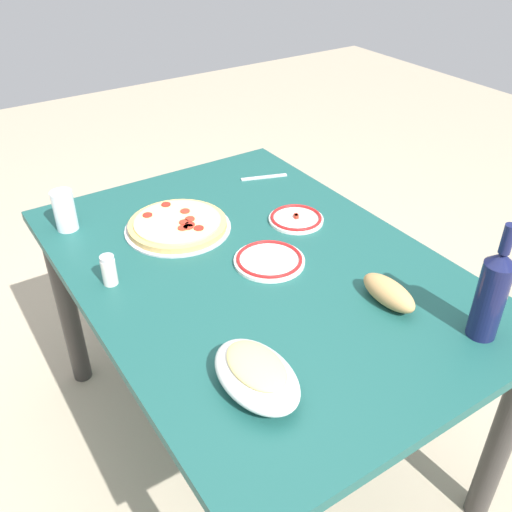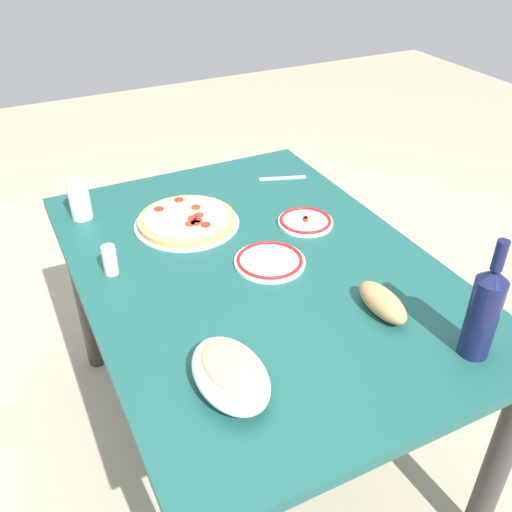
# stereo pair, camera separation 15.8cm
# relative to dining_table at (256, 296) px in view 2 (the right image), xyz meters

# --- Properties ---
(ground_plane) EXTENTS (8.00, 8.00, 0.00)m
(ground_plane) POSITION_rel_dining_table_xyz_m (0.00, 0.00, -0.62)
(ground_plane) COLOR tan
(ground_plane) RESTS_ON ground
(dining_table) EXTENTS (1.35, 0.95, 0.73)m
(dining_table) POSITION_rel_dining_table_xyz_m (0.00, 0.00, 0.00)
(dining_table) COLOR #194C47
(dining_table) RESTS_ON ground
(pepperoni_pizza) EXTENTS (0.33, 0.33, 0.03)m
(pepperoni_pizza) POSITION_rel_dining_table_xyz_m (0.30, 0.10, 0.13)
(pepperoni_pizza) COLOR #B7B7BC
(pepperoni_pizza) RESTS_ON dining_table
(baked_pasta_dish) EXTENTS (0.24, 0.15, 0.08)m
(baked_pasta_dish) POSITION_rel_dining_table_xyz_m (-0.39, 0.25, 0.15)
(baked_pasta_dish) COLOR white
(baked_pasta_dish) RESTS_ON dining_table
(wine_bottle) EXTENTS (0.07, 0.07, 0.30)m
(wine_bottle) POSITION_rel_dining_table_xyz_m (-0.54, -0.29, 0.23)
(wine_bottle) COLOR #141942
(wine_bottle) RESTS_ON dining_table
(water_glass) EXTENTS (0.07, 0.07, 0.13)m
(water_glass) POSITION_rel_dining_table_xyz_m (0.49, 0.38, 0.18)
(water_glass) COLOR silver
(water_glass) RESTS_ON dining_table
(side_plate_near) EXTENTS (0.17, 0.17, 0.02)m
(side_plate_near) POSITION_rel_dining_table_xyz_m (0.13, -0.24, 0.12)
(side_plate_near) COLOR white
(side_plate_near) RESTS_ON dining_table
(side_plate_far) EXTENTS (0.20, 0.20, 0.02)m
(side_plate_far) POSITION_rel_dining_table_xyz_m (-0.01, -0.04, 0.12)
(side_plate_far) COLOR white
(side_plate_far) RESTS_ON dining_table
(bread_loaf) EXTENTS (0.17, 0.07, 0.06)m
(bread_loaf) POSITION_rel_dining_table_xyz_m (-0.33, -0.19, 0.14)
(bread_loaf) COLOR tan
(bread_loaf) RESTS_ON dining_table
(spice_shaker) EXTENTS (0.04, 0.04, 0.09)m
(spice_shaker) POSITION_rel_dining_table_xyz_m (0.14, 0.37, 0.15)
(spice_shaker) COLOR silver
(spice_shaker) RESTS_ON dining_table
(fork_left) EXTENTS (0.07, 0.17, 0.00)m
(fork_left) POSITION_rel_dining_table_xyz_m (0.45, -0.33, 0.11)
(fork_left) COLOR #B7B7BC
(fork_left) RESTS_ON dining_table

